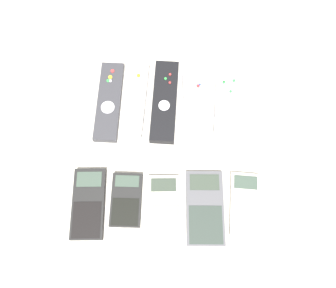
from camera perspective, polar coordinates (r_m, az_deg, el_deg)
ground_plane at (r=0.72m, az=-0.05°, el=-2.20°), size 3.00×3.00×0.00m
remote_0 at (r=0.77m, az=-10.19°, el=7.33°), size 0.06×0.20×0.02m
remote_1 at (r=0.76m, az=-5.48°, el=7.70°), size 0.05×0.18×0.03m
remote_2 at (r=0.76m, az=-0.59°, el=7.45°), size 0.06×0.20×0.02m
remote_3 at (r=0.76m, az=4.85°, el=7.64°), size 0.07×0.16×0.02m
remote_4 at (r=0.76m, az=10.39°, el=6.61°), size 0.07×0.16×0.02m
calculator_0 at (r=0.71m, az=-13.67°, el=-10.04°), size 0.07×0.15×0.02m
calculator_1 at (r=0.69m, az=-7.26°, el=-9.61°), size 0.06×0.11×0.02m
calculator_2 at (r=0.69m, az=-0.75°, el=-10.79°), size 0.07×0.13×0.02m
calculator_3 at (r=0.69m, az=6.45°, el=-10.93°), size 0.08×0.15×0.01m
calculator_4 at (r=0.71m, az=13.23°, el=-10.07°), size 0.07×0.13×0.01m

